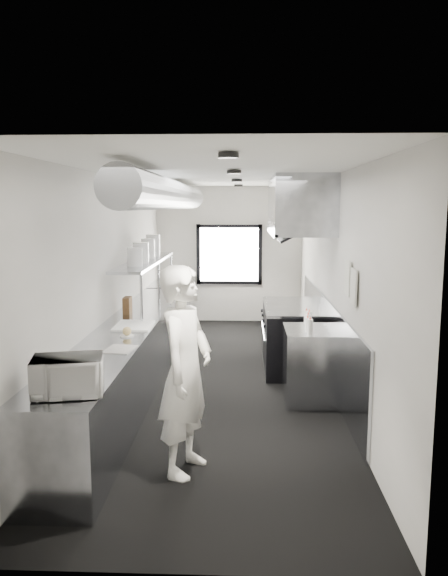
# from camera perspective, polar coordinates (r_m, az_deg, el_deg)

# --- Properties ---
(floor) EXTENTS (3.00, 8.00, 0.01)m
(floor) POSITION_cam_1_polar(r_m,az_deg,el_deg) (7.61, -0.37, -9.71)
(floor) COLOR black
(floor) RESTS_ON ground
(ceiling) EXTENTS (3.00, 8.00, 0.01)m
(ceiling) POSITION_cam_1_polar(r_m,az_deg,el_deg) (7.24, -0.39, 11.84)
(ceiling) COLOR white
(ceiling) RESTS_ON wall_back
(wall_back) EXTENTS (3.00, 0.02, 2.80)m
(wall_back) POSITION_cam_1_polar(r_m,az_deg,el_deg) (11.27, 0.55, 3.55)
(wall_back) COLOR silver
(wall_back) RESTS_ON floor
(wall_front) EXTENTS (3.00, 0.02, 2.80)m
(wall_front) POSITION_cam_1_polar(r_m,az_deg,el_deg) (3.38, -3.53, -8.41)
(wall_front) COLOR silver
(wall_front) RESTS_ON floor
(wall_left) EXTENTS (0.02, 8.00, 2.80)m
(wall_left) POSITION_cam_1_polar(r_m,az_deg,el_deg) (7.51, -11.89, 0.84)
(wall_left) COLOR silver
(wall_left) RESTS_ON floor
(wall_right) EXTENTS (0.02, 8.00, 2.80)m
(wall_right) POSITION_cam_1_polar(r_m,az_deg,el_deg) (7.38, 11.34, 0.72)
(wall_right) COLOR silver
(wall_right) RESTS_ON floor
(wall_cladding) EXTENTS (0.03, 5.50, 1.10)m
(wall_cladding) POSITION_cam_1_polar(r_m,az_deg,el_deg) (7.82, 10.67, -5.16)
(wall_cladding) COLOR gray
(wall_cladding) RESTS_ON wall_right
(hvac_duct) EXTENTS (0.40, 6.40, 0.40)m
(hvac_duct) POSITION_cam_1_polar(r_m,az_deg,el_deg) (7.69, -5.55, 9.75)
(hvac_duct) COLOR gray
(hvac_duct) RESTS_ON ceiling
(service_window) EXTENTS (1.36, 0.05, 1.25)m
(service_window) POSITION_cam_1_polar(r_m,az_deg,el_deg) (11.23, 0.55, 3.53)
(service_window) COLOR white
(service_window) RESTS_ON wall_back
(exhaust_hood) EXTENTS (0.81, 2.20, 0.88)m
(exhaust_hood) POSITION_cam_1_polar(r_m,az_deg,el_deg) (7.95, 7.85, 8.52)
(exhaust_hood) COLOR gray
(exhaust_hood) RESTS_ON ceiling
(prep_counter) EXTENTS (0.70, 6.00, 0.90)m
(prep_counter) POSITION_cam_1_polar(r_m,az_deg,el_deg) (7.15, -9.89, -7.28)
(prep_counter) COLOR gray
(prep_counter) RESTS_ON floor
(pass_shelf) EXTENTS (0.45, 3.00, 0.68)m
(pass_shelf) POSITION_cam_1_polar(r_m,az_deg,el_deg) (8.40, -8.22, 2.66)
(pass_shelf) COLOR gray
(pass_shelf) RESTS_ON prep_counter
(range) EXTENTS (0.88, 1.60, 0.94)m
(range) POSITION_cam_1_polar(r_m,az_deg,el_deg) (8.18, 7.17, -5.06)
(range) COLOR black
(range) RESTS_ON floor
(bottle_station) EXTENTS (0.65, 0.80, 0.90)m
(bottle_station) POSITION_cam_1_polar(r_m,az_deg,el_deg) (6.85, 9.10, -7.97)
(bottle_station) COLOR gray
(bottle_station) RESTS_ON floor
(far_work_table) EXTENTS (0.70, 1.20, 0.90)m
(far_work_table) POSITION_cam_1_polar(r_m,az_deg,el_deg) (10.70, -5.75, -1.90)
(far_work_table) COLOR gray
(far_work_table) RESTS_ON floor
(notice_sheet_a) EXTENTS (0.02, 0.28, 0.38)m
(notice_sheet_a) POSITION_cam_1_polar(r_m,az_deg,el_deg) (6.17, 12.85, 1.03)
(notice_sheet_a) COLOR silver
(notice_sheet_a) RESTS_ON wall_right
(notice_sheet_b) EXTENTS (0.02, 0.28, 0.38)m
(notice_sheet_b) POSITION_cam_1_polar(r_m,az_deg,el_deg) (5.84, 13.46, 0.10)
(notice_sheet_b) COLOR silver
(notice_sheet_b) RESTS_ON wall_right
(line_cook) EXTENTS (0.63, 0.79, 1.88)m
(line_cook) POSITION_cam_1_polar(r_m,az_deg,el_deg) (4.90, -4.07, -8.62)
(line_cook) COLOR white
(line_cook) RESTS_ON floor
(microwave) EXTENTS (0.58, 0.49, 0.30)m
(microwave) POSITION_cam_1_polar(r_m,az_deg,el_deg) (4.55, -16.11, -8.84)
(microwave) COLOR white
(microwave) RESTS_ON prep_counter
(deli_tub_a) EXTENTS (0.15, 0.15, 0.10)m
(deli_tub_a) POSITION_cam_1_polar(r_m,az_deg,el_deg) (5.26, -16.26, -7.63)
(deli_tub_a) COLOR #B3BFB0
(deli_tub_a) RESTS_ON prep_counter
(deli_tub_b) EXTENTS (0.19, 0.19, 0.11)m
(deli_tub_b) POSITION_cam_1_polar(r_m,az_deg,el_deg) (5.39, -15.51, -7.18)
(deli_tub_b) COLOR #B3BFB0
(deli_tub_b) RESTS_ON prep_counter
(newspaper) EXTENTS (0.33, 0.39, 0.01)m
(newspaper) POSITION_cam_1_polar(r_m,az_deg,el_deg) (5.83, -10.86, -6.32)
(newspaper) COLOR silver
(newspaper) RESTS_ON prep_counter
(small_plate) EXTENTS (0.17, 0.17, 0.01)m
(small_plate) POSITION_cam_1_polar(r_m,az_deg,el_deg) (6.38, -10.15, -4.97)
(small_plate) COLOR silver
(small_plate) RESTS_ON prep_counter
(pastry) EXTENTS (0.10, 0.10, 0.10)m
(pastry) POSITION_cam_1_polar(r_m,az_deg,el_deg) (6.37, -10.16, -4.48)
(pastry) COLOR tan
(pastry) RESTS_ON small_plate
(cutting_board) EXTENTS (0.46, 0.61, 0.02)m
(cutting_board) POSITION_cam_1_polar(r_m,az_deg,el_deg) (6.90, -9.46, -3.91)
(cutting_board) COLOR white
(cutting_board) RESTS_ON prep_counter
(knife_block) EXTENTS (0.10, 0.21, 0.23)m
(knife_block) POSITION_cam_1_polar(r_m,az_deg,el_deg) (7.71, -10.12, -1.81)
(knife_block) COLOR brown
(knife_block) RESTS_ON prep_counter
(plate_stack_a) EXTENTS (0.27, 0.27, 0.26)m
(plate_stack_a) POSITION_cam_1_polar(r_m,az_deg,el_deg) (7.61, -9.34, 3.26)
(plate_stack_a) COLOR silver
(plate_stack_a) RESTS_ON pass_shelf
(plate_stack_b) EXTENTS (0.28, 0.28, 0.30)m
(plate_stack_b) POSITION_cam_1_polar(r_m,az_deg,el_deg) (7.97, -8.73, 3.68)
(plate_stack_b) COLOR silver
(plate_stack_b) RESTS_ON pass_shelf
(plate_stack_c) EXTENTS (0.27, 0.27, 0.31)m
(plate_stack_c) POSITION_cam_1_polar(r_m,az_deg,el_deg) (8.73, -7.98, 4.14)
(plate_stack_c) COLOR silver
(plate_stack_c) RESTS_ON pass_shelf
(plate_stack_d) EXTENTS (0.24, 0.24, 0.36)m
(plate_stack_d) POSITION_cam_1_polar(r_m,az_deg,el_deg) (9.04, -7.47, 4.45)
(plate_stack_d) COLOR silver
(plate_stack_d) RESTS_ON pass_shelf
(squeeze_bottle_a) EXTENTS (0.07, 0.07, 0.19)m
(squeeze_bottle_a) POSITION_cam_1_polar(r_m,az_deg,el_deg) (6.37, 9.03, -4.13)
(squeeze_bottle_a) COLOR white
(squeeze_bottle_a) RESTS_ON bottle_station
(squeeze_bottle_b) EXTENTS (0.07, 0.07, 0.18)m
(squeeze_bottle_b) POSITION_cam_1_polar(r_m,az_deg,el_deg) (6.56, 8.76, -3.85)
(squeeze_bottle_b) COLOR white
(squeeze_bottle_b) RESTS_ON bottle_station
(squeeze_bottle_c) EXTENTS (0.07, 0.07, 0.19)m
(squeeze_bottle_c) POSITION_cam_1_polar(r_m,az_deg,el_deg) (6.69, 8.82, -3.56)
(squeeze_bottle_c) COLOR white
(squeeze_bottle_c) RESTS_ON bottle_station
(squeeze_bottle_d) EXTENTS (0.07, 0.07, 0.19)m
(squeeze_bottle_d) POSITION_cam_1_polar(r_m,az_deg,el_deg) (6.84, 8.93, -3.26)
(squeeze_bottle_d) COLOR white
(squeeze_bottle_d) RESTS_ON bottle_station
(squeeze_bottle_e) EXTENTS (0.06, 0.06, 0.18)m
(squeeze_bottle_e) POSITION_cam_1_polar(r_m,az_deg,el_deg) (6.99, 8.65, -3.06)
(squeeze_bottle_e) COLOR white
(squeeze_bottle_e) RESTS_ON bottle_station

